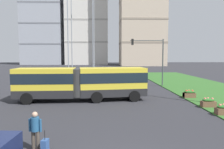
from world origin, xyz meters
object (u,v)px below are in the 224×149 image
object	(u,v)px
articulated_bus	(82,83)
apartment_tower_west	(45,26)
pedestrian_crossing	(35,129)
traffic_light_far_right	(152,54)
flower_planter_2	(224,109)
flower_planter_3	(208,102)
apartment_tower_westcentre	(87,22)
rolling_suitcase	(45,146)
flower_planter_5	(189,94)
flower_planter_4	(189,94)
car_silver_hatch	(60,85)
apartment_tower_centre	(142,0)

from	to	relation	value
articulated_bus	apartment_tower_west	world-z (taller)	apartment_tower_west
pedestrian_crossing	traffic_light_far_right	xyz separation A→B (m)	(9.38, 19.44, 3.38)
flower_planter_2	flower_planter_3	world-z (taller)	same
pedestrian_crossing	apartment_tower_westcentre	size ratio (longest dim) A/B	0.04
articulated_bus	rolling_suitcase	bearing A→B (deg)	-92.35
articulated_bus	pedestrian_crossing	size ratio (longest dim) A/B	6.87
flower_planter_2	flower_planter_3	size ratio (longest dim) A/B	1.00
pedestrian_crossing	flower_planter_3	size ratio (longest dim) A/B	1.58
rolling_suitcase	flower_planter_5	size ratio (longest dim) A/B	0.88
flower_planter_3	flower_planter_4	world-z (taller)	same
car_silver_hatch	apartment_tower_westcentre	distance (m)	81.30
flower_planter_2	pedestrian_crossing	bearing A→B (deg)	-155.35
traffic_light_far_right	apartment_tower_westcentre	size ratio (longest dim) A/B	0.16
flower_planter_4	apartment_tower_westcentre	xyz separation A→B (m)	(-16.47, 83.78, 19.59)
traffic_light_far_right	apartment_tower_west	world-z (taller)	apartment_tower_west
flower_planter_2	traffic_light_far_right	world-z (taller)	traffic_light_far_right
apartment_tower_westcentre	pedestrian_crossing	bearing A→B (deg)	-86.84
rolling_suitcase	apartment_tower_centre	size ratio (longest dim) A/B	0.02
flower_planter_2	apartment_tower_westcentre	bearing A→B (deg)	100.39
rolling_suitcase	apartment_tower_westcentre	size ratio (longest dim) A/B	0.02
pedestrian_crossing	rolling_suitcase	world-z (taller)	pedestrian_crossing
traffic_light_far_right	apartment_tower_westcentre	distance (m)	78.49
rolling_suitcase	flower_planter_3	xyz separation A→B (m)	(10.78, 7.59, 0.11)
articulated_bus	apartment_tower_west	xyz separation A→B (m)	(-27.12, 88.03, 16.92)
pedestrian_crossing	flower_planter_5	distance (m)	15.92
car_silver_hatch	apartment_tower_centre	bearing A→B (deg)	72.39
apartment_tower_centre	rolling_suitcase	bearing A→B (deg)	-102.54
rolling_suitcase	apartment_tower_centre	xyz separation A→B (m)	(18.41, 82.79, 27.16)
rolling_suitcase	pedestrian_crossing	bearing A→B (deg)	156.04
flower_planter_5	apartment_tower_centre	size ratio (longest dim) A/B	0.02
flower_planter_2	apartment_tower_westcentre	xyz separation A→B (m)	(-16.47, 89.80, 19.59)
flower_planter_2	car_silver_hatch	bearing A→B (deg)	141.13
flower_planter_2	articulated_bus	bearing A→B (deg)	152.36
flower_planter_4	car_silver_hatch	bearing A→B (deg)	160.21
pedestrian_crossing	apartment_tower_westcentre	world-z (taller)	apartment_tower_westcentre
rolling_suitcase	flower_planter_5	xyz separation A→B (m)	(10.78, 11.47, 0.11)
rolling_suitcase	flower_planter_2	bearing A→B (deg)	26.41
flower_planter_4	rolling_suitcase	bearing A→B (deg)	-133.46
pedestrian_crossing	traffic_light_far_right	world-z (taller)	traffic_light_far_right
articulated_bus	apartment_tower_westcentre	distance (m)	86.58
rolling_suitcase	flower_planter_2	xyz separation A→B (m)	(10.78, 5.35, 0.11)
apartment_tower_west	apartment_tower_centre	xyz separation A→B (m)	(45.09, -16.00, 8.91)
rolling_suitcase	flower_planter_5	world-z (taller)	rolling_suitcase
articulated_bus	flower_planter_4	size ratio (longest dim) A/B	10.87
flower_planter_2	apartment_tower_centre	xyz separation A→B (m)	(7.64, 77.44, 27.05)
flower_planter_2	flower_planter_5	bearing A→B (deg)	90.00
car_silver_hatch	flower_planter_3	distance (m)	16.03
rolling_suitcase	apartment_tower_centre	distance (m)	89.06
pedestrian_crossing	flower_planter_3	xyz separation A→B (m)	(11.23, 7.39, -0.58)
car_silver_hatch	flower_planter_5	distance (m)	14.31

